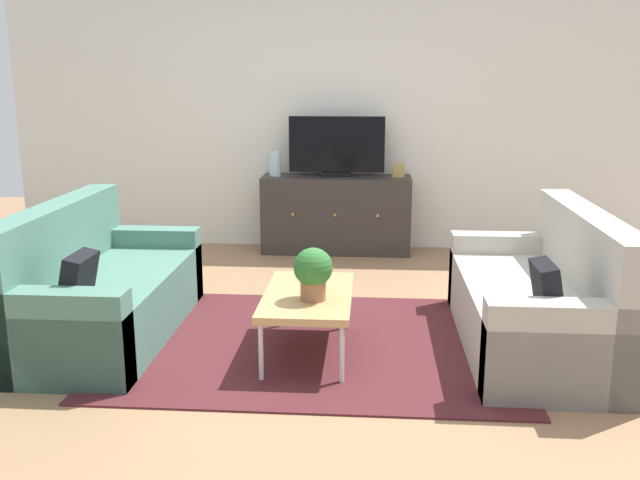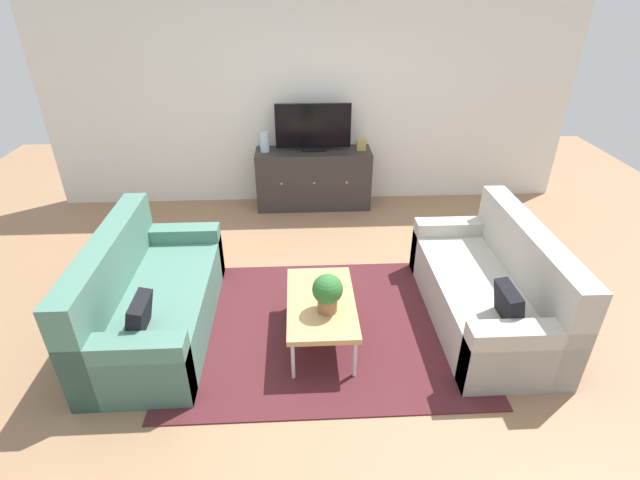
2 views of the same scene
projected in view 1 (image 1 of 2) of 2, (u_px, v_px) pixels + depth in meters
ground_plane at (316, 336)px, 4.58m from camera, size 10.00×10.00×0.00m
wall_back at (337, 109)px, 6.74m from camera, size 6.40×0.12×2.70m
area_rug at (314, 343)px, 4.43m from camera, size 2.50×1.90×0.01m
couch_left_side at (94, 294)px, 4.51m from camera, size 0.83×1.73×0.87m
couch_right_side at (545, 304)px, 4.31m from camera, size 0.83×1.73×0.87m
coffee_table at (308, 298)px, 4.21m from camera, size 0.53×0.93×0.39m
potted_plant at (313, 271)px, 4.04m from camera, size 0.23×0.23×0.31m
tv_console at (336, 214)px, 6.69m from camera, size 1.41×0.47×0.73m
flat_screen_tv at (337, 147)px, 6.56m from camera, size 0.90×0.16×0.56m
glass_vase at (275, 163)px, 6.62m from camera, size 0.11×0.11×0.24m
mantel_clock at (399, 170)px, 6.55m from camera, size 0.11×0.07×0.13m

